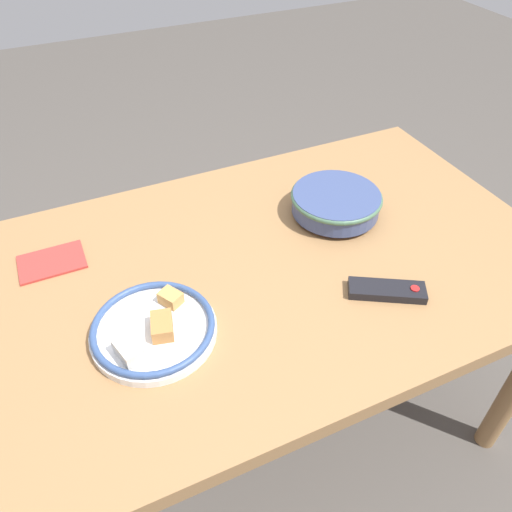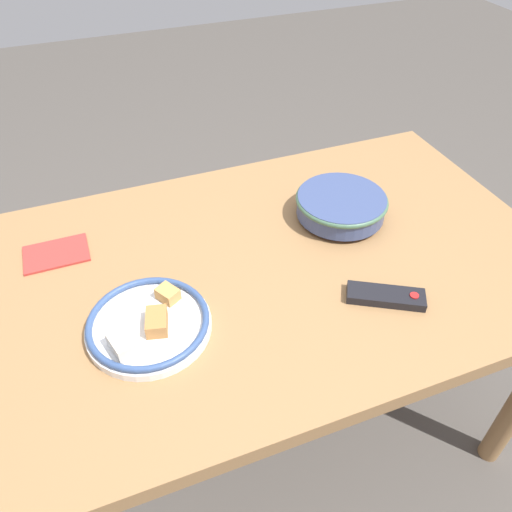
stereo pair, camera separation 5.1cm
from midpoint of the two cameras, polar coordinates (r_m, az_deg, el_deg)
The scene contains 6 objects.
ground_plane at distance 1.72m, azimuth -0.65°, elevation -18.55°, with size 8.00×8.00×0.00m, color #4C4742.
dining_table at distance 1.22m, azimuth -0.87°, elevation -3.68°, with size 1.41×0.84×0.71m.
noodle_bowl at distance 1.29m, azimuth 7.98°, elevation 6.10°, with size 0.23×0.23×0.07m.
food_plate at distance 1.03m, azimuth -13.07°, elevation -8.17°, with size 0.25×0.25×0.05m.
tv_remote at distance 1.11m, azimuth 13.47°, elevation -3.87°, with size 0.17×0.13×0.02m.
folded_napkin at distance 1.26m, azimuth -23.39°, elevation -0.65°, with size 0.15×0.10×0.01m.
Camera 1 is at (0.36, 0.77, 1.50)m, focal length 35.00 mm.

